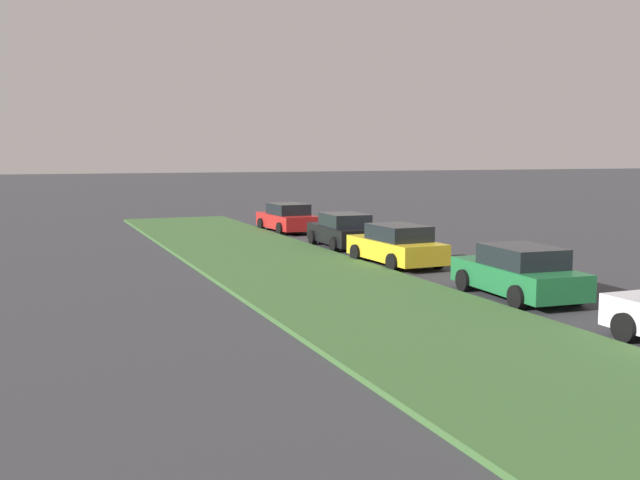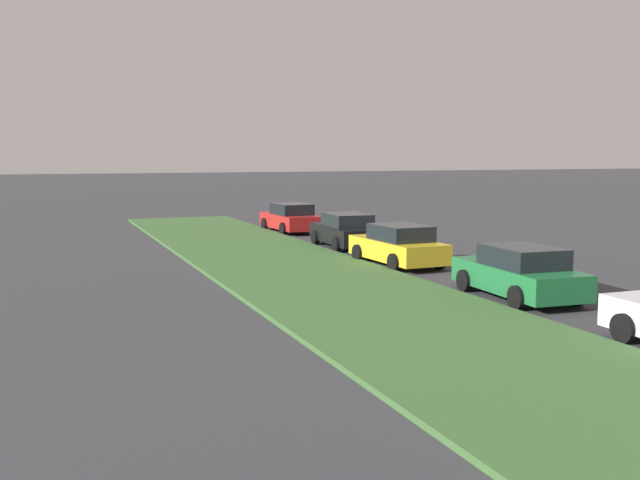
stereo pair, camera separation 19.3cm
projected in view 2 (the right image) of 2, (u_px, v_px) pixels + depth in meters
grass_median at (418, 325)px, 16.91m from camera, size 60.00×6.00×0.12m
parked_car_green at (519, 273)px, 20.20m from camera, size 4.39×2.20×1.47m
parked_car_yellow at (398, 246)px, 26.24m from camera, size 4.38×2.17×1.47m
parked_car_black at (346, 231)px, 31.21m from camera, size 4.37×2.15×1.47m
parked_car_red at (291, 218)px, 37.41m from camera, size 4.38×2.18×1.47m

